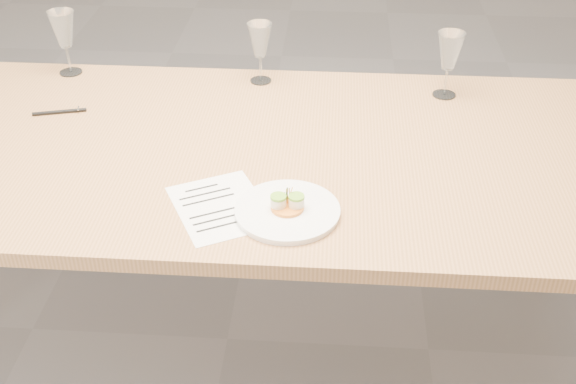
# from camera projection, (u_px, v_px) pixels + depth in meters

# --- Properties ---
(ground) EXTENTS (7.00, 7.00, 0.00)m
(ground) POSITION_uv_depth(u_px,v_px,m) (227.00, 339.00, 2.41)
(ground) COLOR slate
(ground) RESTS_ON ground
(dining_table) EXTENTS (2.40, 1.00, 0.75)m
(dining_table) POSITION_uv_depth(u_px,v_px,m) (216.00, 166.00, 2.02)
(dining_table) COLOR #B37F4E
(dining_table) RESTS_ON ground
(dinner_plate) EXTENTS (0.25, 0.25, 0.07)m
(dinner_plate) POSITION_uv_depth(u_px,v_px,m) (288.00, 210.00, 1.71)
(dinner_plate) COLOR white
(dinner_plate) RESTS_ON dining_table
(recipe_sheet) EXTENTS (0.30, 0.33, 0.00)m
(recipe_sheet) POSITION_uv_depth(u_px,v_px,m) (221.00, 207.00, 1.74)
(recipe_sheet) COLOR white
(recipe_sheet) RESTS_ON dining_table
(ballpoint_pen) EXTENTS (0.15, 0.05, 0.01)m
(ballpoint_pen) POSITION_uv_depth(u_px,v_px,m) (60.00, 112.00, 2.14)
(ballpoint_pen) COLOR black
(ballpoint_pen) RESTS_ON dining_table
(wine_glass_0) EXTENTS (0.08, 0.08, 0.21)m
(wine_glass_0) POSITION_uv_depth(u_px,v_px,m) (63.00, 30.00, 2.29)
(wine_glass_0) COLOR white
(wine_glass_0) RESTS_ON dining_table
(wine_glass_1) EXTENTS (0.08, 0.08, 0.19)m
(wine_glass_1) POSITION_uv_depth(u_px,v_px,m) (260.00, 41.00, 2.25)
(wine_glass_1) COLOR white
(wine_glass_1) RESTS_ON dining_table
(wine_glass_2) EXTENTS (0.08, 0.08, 0.20)m
(wine_glass_2) POSITION_uv_depth(u_px,v_px,m) (450.00, 52.00, 2.16)
(wine_glass_2) COLOR white
(wine_glass_2) RESTS_ON dining_table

